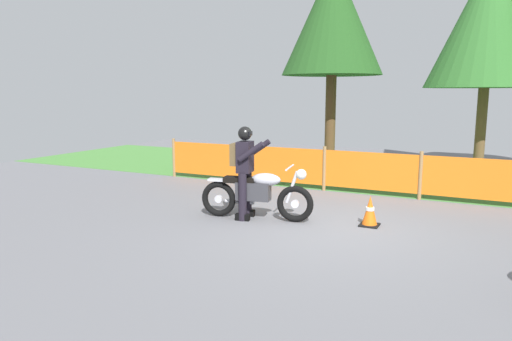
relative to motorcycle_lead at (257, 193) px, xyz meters
name	(u,v)px	position (x,y,z in m)	size (l,w,h in m)	color
ground	(330,228)	(1.37, 0.03, -0.49)	(24.00, 24.00, 0.02)	slate
grass_verge	(392,175)	(1.37, 5.79, -0.48)	(24.00, 5.59, 0.01)	#4C8C3D
barrier_fence	(370,171)	(1.37, 2.99, 0.06)	(10.86, 0.08, 1.05)	#997547
tree_leftmost	(333,19)	(-0.16, 4.82, 3.71)	(2.65, 2.65, 5.69)	brown
tree_near_left	(489,21)	(3.50, 7.14, 3.72)	(3.24, 3.24, 6.02)	brown
motorcycle_lead	(257,193)	(0.00, 0.00, 0.00)	(2.10, 0.66, 1.00)	black
rider_lead	(245,167)	(-0.23, -0.04, 0.47)	(0.73, 0.62, 1.69)	black
traffic_cone	(370,211)	(1.96, 0.46, -0.23)	(0.32, 0.32, 0.53)	black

